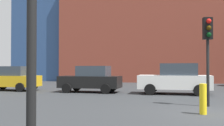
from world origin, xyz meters
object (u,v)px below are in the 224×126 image
object	(u,v)px
parked_car_1	(91,79)
traffic_light_island	(208,41)
parked_car_2	(175,79)
parked_car_0	(12,78)
bollard_yellow_1	(203,99)

from	to	relation	value
parked_car_1	traffic_light_island	distance (m)	8.51
parked_car_1	parked_car_2	world-z (taller)	parked_car_2
parked_car_0	bollard_yellow_1	size ratio (longest dim) A/B	3.74
parked_car_0	parked_car_1	distance (m)	5.78
parked_car_2	traffic_light_island	world-z (taller)	traffic_light_island
traffic_light_island	bollard_yellow_1	distance (m)	2.96
parked_car_0	traffic_light_island	xyz separation A→B (m)	(12.42, -5.00, 1.84)
traffic_light_island	bollard_yellow_1	world-z (taller)	traffic_light_island
parked_car_0	parked_car_2	xyz separation A→B (m)	(11.08, 0.00, 0.08)
bollard_yellow_1	parked_car_0	bearing A→B (deg)	149.89
parked_car_2	parked_car_0	bearing A→B (deg)	0.00
parked_car_1	traffic_light_island	bearing A→B (deg)	143.00
parked_car_0	parked_car_1	bearing A→B (deg)	180.00
parked_car_2	parked_car_1	bearing A→B (deg)	0.00
parked_car_0	bollard_yellow_1	xyz separation A→B (m)	(12.05, -6.99, -0.32)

